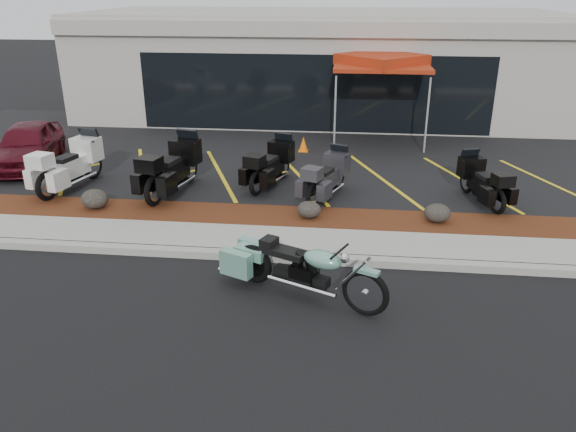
# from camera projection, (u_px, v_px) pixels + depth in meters

# --- Properties ---
(ground) EXTENTS (90.00, 90.00, 0.00)m
(ground) POSITION_uv_depth(u_px,v_px,m) (272.00, 283.00, 10.06)
(ground) COLOR black
(ground) RESTS_ON ground
(curb) EXTENTS (24.00, 0.25, 0.15)m
(curb) POSITION_uv_depth(u_px,v_px,m) (278.00, 257.00, 10.85)
(curb) COLOR gray
(curb) RESTS_ON ground
(sidewalk) EXTENTS (24.00, 1.20, 0.15)m
(sidewalk) POSITION_uv_depth(u_px,v_px,m) (283.00, 242.00, 11.50)
(sidewalk) COLOR gray
(sidewalk) RESTS_ON ground
(mulch_bed) EXTENTS (24.00, 1.20, 0.16)m
(mulch_bed) POSITION_uv_depth(u_px,v_px,m) (289.00, 219.00, 12.60)
(mulch_bed) COLOR #391C0D
(mulch_bed) RESTS_ON ground
(upper_lot) EXTENTS (26.00, 9.60, 0.15)m
(upper_lot) POSITION_uv_depth(u_px,v_px,m) (308.00, 153.00, 17.56)
(upper_lot) COLOR black
(upper_lot) RESTS_ON ground
(dealership_building) EXTENTS (18.00, 8.16, 4.00)m
(dealership_building) POSITION_uv_depth(u_px,v_px,m) (320.00, 63.00, 22.58)
(dealership_building) COLOR #A39F93
(dealership_building) RESTS_ON ground
(boulder_left) EXTENTS (0.64, 0.53, 0.45)m
(boulder_left) POSITION_uv_depth(u_px,v_px,m) (95.00, 199.00, 12.91)
(boulder_left) COLOR black
(boulder_left) RESTS_ON mulch_bed
(boulder_mid) EXTENTS (0.54, 0.45, 0.38)m
(boulder_mid) POSITION_uv_depth(u_px,v_px,m) (309.00, 210.00, 12.39)
(boulder_mid) COLOR black
(boulder_mid) RESTS_ON mulch_bed
(boulder_right) EXTENTS (0.58, 0.48, 0.41)m
(boulder_right) POSITION_uv_depth(u_px,v_px,m) (437.00, 213.00, 12.17)
(boulder_right) COLOR black
(boulder_right) RESTS_ON mulch_bed
(hero_cruiser) EXTENTS (3.08, 1.96, 1.07)m
(hero_cruiser) POSITION_uv_depth(u_px,v_px,m) (366.00, 286.00, 8.88)
(hero_cruiser) COLOR #659E89
(hero_cruiser) RESTS_ON ground
(touring_white) EXTENTS (1.42, 2.52, 1.38)m
(touring_white) POSITION_uv_depth(u_px,v_px,m) (91.00, 153.00, 14.74)
(touring_white) COLOR white
(touring_white) RESTS_ON upper_lot
(touring_black_front) EXTENTS (1.42, 2.58, 1.42)m
(touring_black_front) POSITION_uv_depth(u_px,v_px,m) (189.00, 156.00, 14.44)
(touring_black_front) COLOR black
(touring_black_front) RESTS_ON upper_lot
(touring_black_mid) EXTENTS (1.44, 2.26, 1.23)m
(touring_black_mid) POSITION_uv_depth(u_px,v_px,m) (283.00, 155.00, 14.86)
(touring_black_mid) COLOR black
(touring_black_mid) RESTS_ON upper_lot
(touring_grey) EXTENTS (1.47, 2.16, 1.17)m
(touring_grey) POSITION_uv_depth(u_px,v_px,m) (339.00, 167.00, 14.01)
(touring_grey) COLOR #2C2B30
(touring_grey) RESTS_ON upper_lot
(touring_black_rear) EXTENTS (1.32, 2.09, 1.14)m
(touring_black_rear) POSITION_uv_depth(u_px,v_px,m) (468.00, 171.00, 13.76)
(touring_black_rear) COLOR black
(touring_black_rear) RESTS_ON upper_lot
(parked_car) EXTENTS (2.30, 3.83, 1.22)m
(parked_car) POSITION_uv_depth(u_px,v_px,m) (28.00, 145.00, 15.86)
(parked_car) COLOR #490A14
(parked_car) RESTS_ON upper_lot
(traffic_cone) EXTENTS (0.36, 0.36, 0.45)m
(traffic_cone) POSITION_uv_depth(u_px,v_px,m) (303.00, 144.00, 17.37)
(traffic_cone) COLOR orange
(traffic_cone) RESTS_ON upper_lot
(popup_canopy) EXTENTS (3.71, 3.71, 2.77)m
(popup_canopy) POSITION_uv_depth(u_px,v_px,m) (382.00, 62.00, 17.78)
(popup_canopy) COLOR silver
(popup_canopy) RESTS_ON upper_lot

